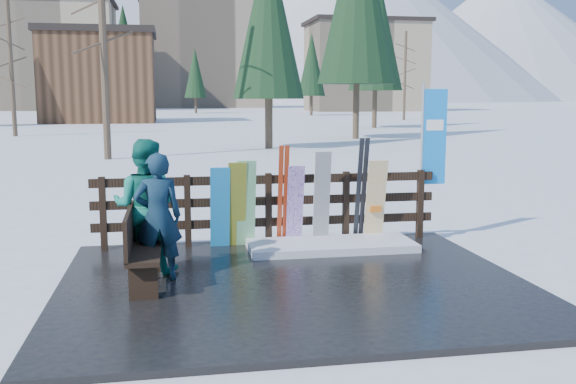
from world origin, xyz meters
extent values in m
plane|color=white|center=(0.00, 0.00, 0.00)|extent=(700.00, 700.00, 0.00)
cube|color=black|center=(0.00, 0.00, 0.04)|extent=(6.00, 5.00, 0.08)
cube|color=black|center=(-2.60, 2.20, 0.66)|extent=(0.10, 0.10, 1.15)
cube|color=black|center=(-1.30, 2.20, 0.66)|extent=(0.10, 0.10, 1.15)
cube|color=black|center=(0.00, 2.20, 0.66)|extent=(0.10, 0.10, 1.15)
cube|color=black|center=(1.30, 2.20, 0.66)|extent=(0.10, 0.10, 1.15)
cube|color=black|center=(2.60, 2.20, 0.66)|extent=(0.10, 0.10, 1.15)
cube|color=black|center=(0.00, 2.20, 0.43)|extent=(5.60, 0.05, 0.14)
cube|color=black|center=(0.00, 2.20, 0.78)|extent=(5.60, 0.05, 0.14)
cube|color=black|center=(0.00, 2.20, 1.13)|extent=(5.60, 0.05, 0.14)
cube|color=white|center=(0.90, 1.60, 0.14)|extent=(2.60, 1.00, 0.12)
cube|color=black|center=(-1.89, 0.16, 0.53)|extent=(0.40, 1.50, 0.06)
cube|color=black|center=(-1.89, -0.44, 0.30)|extent=(0.34, 0.06, 0.45)
cube|color=black|center=(-1.89, 0.76, 0.30)|extent=(0.34, 0.06, 0.45)
cube|color=black|center=(-2.07, 0.16, 0.80)|extent=(0.05, 1.50, 0.50)
cube|color=#1F95E2|center=(-0.80, 1.98, 0.73)|extent=(0.30, 0.33, 1.30)
cube|color=silver|center=(-0.39, 1.98, 0.78)|extent=(0.29, 0.36, 1.40)
cube|color=#F3F934|center=(-0.53, 1.98, 0.77)|extent=(0.28, 0.36, 1.38)
cube|color=white|center=(0.40, 1.98, 0.73)|extent=(0.26, 0.28, 1.30)
cube|color=black|center=(0.83, 1.98, 0.84)|extent=(0.26, 0.21, 1.51)
cube|color=silver|center=(1.74, 1.98, 0.76)|extent=(0.32, 0.28, 1.36)
cube|color=#AB3215|center=(0.17, 2.05, 0.89)|extent=(0.08, 0.30, 1.62)
cube|color=#AB3215|center=(0.26, 2.05, 0.89)|extent=(0.07, 0.30, 1.62)
cube|color=black|center=(1.47, 2.05, 0.94)|extent=(0.08, 0.34, 1.72)
cube|color=black|center=(1.56, 2.05, 0.94)|extent=(0.08, 0.34, 1.72)
cylinder|color=silver|center=(2.62, 2.25, 1.38)|extent=(0.04, 0.04, 2.60)
cube|color=#0D7FE6|center=(2.84, 2.25, 1.78)|extent=(0.42, 0.02, 1.60)
imported|color=#143847|center=(-1.72, 0.40, 0.92)|extent=(0.64, 0.44, 1.67)
imported|color=#126A5A|center=(-1.90, 0.81, 0.99)|extent=(1.03, 0.89, 1.82)
cube|color=tan|center=(-22.00, 110.00, 9.00)|extent=(22.00, 14.00, 18.00)
cube|color=black|center=(-22.00, 110.00, 18.30)|extent=(23.10, 14.70, 0.60)
cube|color=gray|center=(6.00, 130.00, 11.00)|extent=(26.00, 16.00, 22.00)
cube|color=tan|center=(30.00, 95.00, 7.00)|extent=(18.00, 12.00, 14.00)
cube|color=black|center=(30.00, 95.00, 14.30)|extent=(18.90, 12.60, 0.60)
cube|color=brown|center=(-8.00, 55.00, 4.00)|extent=(10.00, 8.00, 8.00)
cube|color=black|center=(-8.00, 55.00, 8.30)|extent=(10.50, 8.40, 0.60)
cylinder|color=#382B1E|center=(-4.00, 18.00, 5.61)|extent=(0.28, 0.28, 11.23)
cone|color=black|center=(3.00, 22.00, 4.66)|extent=(3.36, 3.36, 9.33)
cone|color=black|center=(9.00, 28.00, 6.29)|extent=(4.53, 4.53, 12.59)
cylinder|color=#382B1E|center=(-11.00, 34.00, 4.14)|extent=(0.28, 0.28, 8.27)
cone|color=black|center=(14.00, 40.00, 5.77)|extent=(4.15, 4.15, 11.53)
cylinder|color=#382B1E|center=(22.00, 55.00, 4.45)|extent=(0.28, 0.28, 8.91)
cone|color=black|center=(-6.00, 60.00, 5.49)|extent=(3.95, 3.95, 10.98)
cone|color=black|center=(16.00, 72.00, 4.89)|extent=(3.52, 3.52, 9.78)
cone|color=black|center=(2.00, 85.00, 4.36)|extent=(3.14, 3.14, 8.73)
cone|color=white|center=(90.00, 310.00, 40.00)|extent=(200.00, 200.00, 80.00)
cone|color=white|center=(180.00, 330.00, 35.00)|extent=(180.00, 180.00, 70.00)
camera|label=1|loc=(-1.52, -7.95, 2.47)|focal=40.00mm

